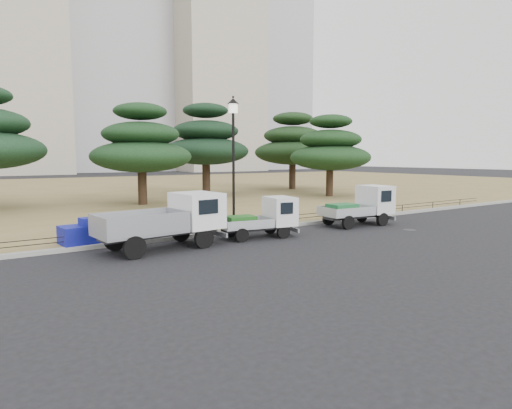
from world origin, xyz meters
TOP-DOWN VIEW (x-y plane):
  - ground at (0.00, 0.00)m, footprint 220.00×220.00m
  - lawn at (0.00, 30.60)m, footprint 120.00×56.00m
  - curb at (0.00, 2.60)m, footprint 120.00×0.25m
  - truck_large at (-4.44, 1.17)m, footprint 4.80×2.32m
  - truck_kei_front at (-0.22, 1.08)m, footprint 3.36×1.79m
  - truck_kei_rear at (5.72, 1.13)m, footprint 3.84×1.88m
  - street_lamp at (-0.62, 2.90)m, footprint 0.52×0.52m
  - pipe_fence at (0.00, 2.75)m, footprint 38.00×0.04m
  - tarp_pile at (-7.10, 3.15)m, footprint 1.59×1.25m
  - manhole at (6.50, -1.20)m, footprint 0.60×0.60m
  - pine_center_left at (-0.85, 14.92)m, footprint 6.75×6.75m
  - pine_center_right at (6.32, 19.54)m, footprint 7.34×7.34m
  - pine_east_near at (14.28, 12.64)m, footprint 6.64×6.64m
  - pine_east_far at (16.66, 20.72)m, footprint 7.69×7.69m
  - tower_center_right at (18.00, 95.00)m, footprint 26.00×24.00m
  - tower_east at (40.00, 82.00)m, footprint 20.00×18.00m
  - tower_far_east at (58.00, 90.00)m, footprint 24.00×20.00m
  - radio_tower at (72.00, 85.00)m, footprint 1.80×1.80m

SIDE VIEW (x-z plane):
  - ground at x=0.00m, z-range 0.00..0.00m
  - manhole at x=6.50m, z-range 0.00..0.01m
  - lawn at x=0.00m, z-range 0.00..0.15m
  - curb at x=0.00m, z-range 0.00..0.16m
  - pipe_fence at x=0.00m, z-range 0.24..0.64m
  - tarp_pile at x=-7.10m, z-range 0.05..1.03m
  - truck_kei_front at x=-0.22m, z-range 0.00..1.69m
  - truck_kei_rear at x=5.72m, z-range 0.00..1.95m
  - truck_large at x=-4.44m, z-range 0.11..2.13m
  - pine_east_near at x=14.28m, z-range 0.67..7.38m
  - street_lamp at x=-0.62m, z-range 1.18..7.01m
  - pine_center_left at x=-0.85m, z-range 0.68..7.54m
  - pine_east_far at x=16.66m, z-range 0.74..8.47m
  - pine_center_right at x=6.32m, z-range 0.77..8.56m
  - tower_east at x=40.00m, z-range 0.00..48.00m
  - radio_tower at x=72.00m, z-range -1.46..61.54m
  - tower_far_east at x=58.00m, z-range 0.00..70.00m
  - tower_center_right at x=18.00m, z-range 0.00..80.00m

